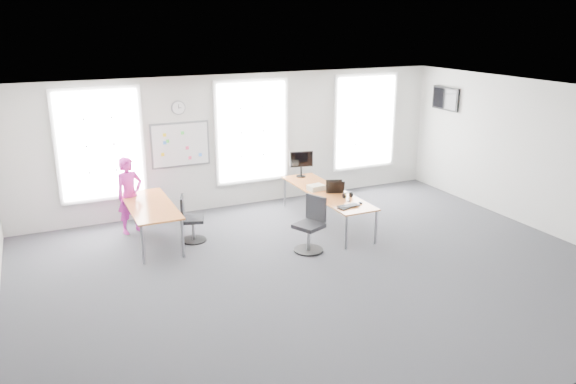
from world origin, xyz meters
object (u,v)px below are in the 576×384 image
monitor (301,162)px  headphones (347,195)px  desk_right (326,194)px  chair_right (311,227)px  person (130,195)px  keyboard (348,206)px  chair_left (190,221)px  desk_left (150,208)px

monitor → headphones: bearing=-73.5°
desk_right → chair_right: (-0.94, -1.14, -0.21)m
person → keyboard: bearing=-52.7°
chair_left → headphones: 3.16m
chair_left → monitor: 3.12m
keyboard → headphones: (0.27, 0.51, 0.04)m
desk_right → desk_left: bearing=171.9°
desk_left → chair_right: bearing=-32.3°
monitor → chair_right: bearing=-100.7°
keyboard → chair_right: bearing=168.2°
chair_right → keyboard: size_ratio=2.23×
keyboard → monitor: monitor is taller
person → desk_right: bearing=-38.9°
chair_right → headphones: size_ratio=5.23×
desk_left → chair_right: chair_right is taller
chair_left → headphones: size_ratio=4.64×
desk_left → chair_left: 0.80m
chair_right → monitor: size_ratio=1.75×
chair_right → chair_left: 2.36m
desk_left → keyboard: (3.46, -1.57, 0.02)m
person → headphones: 4.36m
headphones → desk_right: bearing=99.3°
chair_left → chair_right: bearing=-107.8°
person → chair_right: bearing=-60.6°
headphones → monitor: monitor is taller
desk_right → person: person is taller
chair_left → desk_right: bearing=-76.8°
desk_left → chair_left: chair_left is taller
desk_left → person: person is taller
headphones → keyboard: bearing=-126.6°
desk_right → headphones: headphones is taller
desk_right → monitor: 1.30m
keyboard → monitor: 2.32m
person → keyboard: (3.72, -2.26, -0.06)m
chair_left → person: 1.41m
desk_right → chair_right: size_ratio=2.80×
desk_left → keyboard: bearing=-24.4°
headphones → chair_right: bearing=-160.6°
chair_right → monitor: 2.63m
desk_right → desk_left: size_ratio=1.39×
desk_left → chair_right: (2.61, -1.65, -0.24)m
desk_right → monitor: monitor is taller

